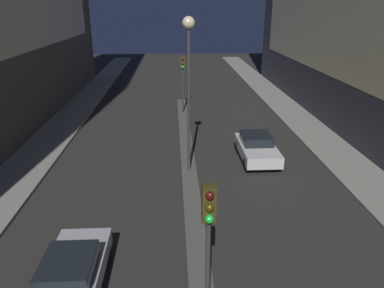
% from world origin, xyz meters
% --- Properties ---
extents(median_strip, '(0.79, 29.78, 0.14)m').
position_xyz_m(median_strip, '(0.00, 15.89, 0.07)').
color(median_strip, '#56544F').
rests_on(median_strip, ground).
extents(traffic_light_near, '(0.32, 0.42, 4.42)m').
position_xyz_m(traffic_light_near, '(0.00, 4.46, 3.38)').
color(traffic_light_near, '#383838').
rests_on(traffic_light_near, median_strip).
extents(traffic_light_mid, '(0.32, 0.42, 4.42)m').
position_xyz_m(traffic_light_mid, '(0.00, 26.35, 3.38)').
color(traffic_light_mid, '#383838').
rests_on(traffic_light_mid, median_strip).
extents(street_lamp, '(0.59, 0.59, 7.72)m').
position_xyz_m(street_lamp, '(0.00, 15.09, 5.75)').
color(street_lamp, '#383838').
rests_on(street_lamp, median_strip).
extents(car_left_lane, '(1.75, 4.21, 1.43)m').
position_xyz_m(car_left_lane, '(-3.93, 6.41, 0.73)').
color(car_left_lane, '#B2B2B7').
rests_on(car_left_lane, ground).
extents(car_right_lane, '(1.92, 4.19, 1.44)m').
position_xyz_m(car_right_lane, '(3.93, 16.60, 0.74)').
color(car_right_lane, silver).
rests_on(car_right_lane, ground).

